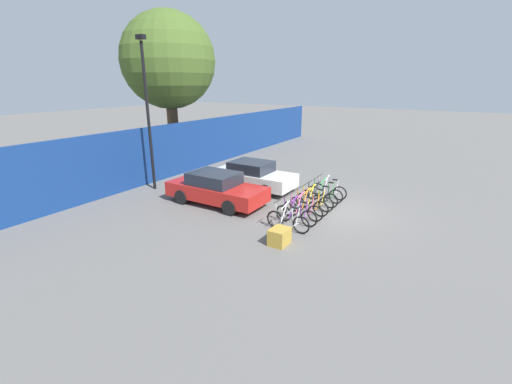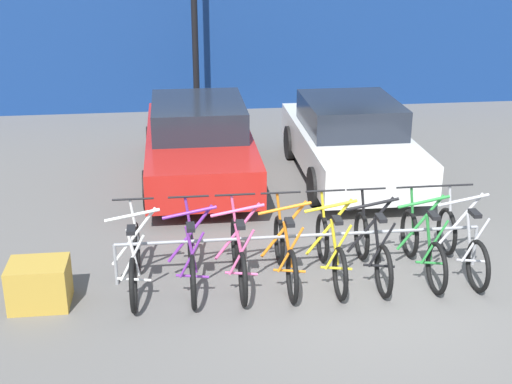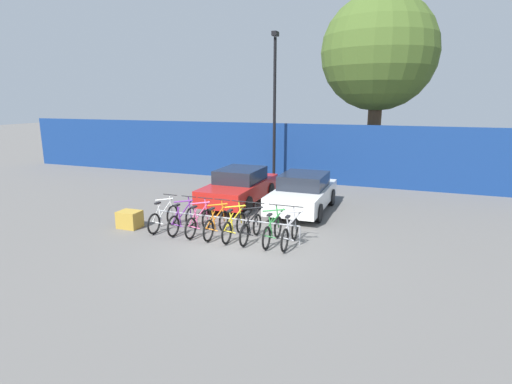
{
  "view_description": "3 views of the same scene",
  "coord_description": "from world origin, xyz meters",
  "views": [
    {
      "loc": [
        -13.22,
        -4.41,
        5.12
      ],
      "look_at": [
        -2.21,
        2.31,
        0.96
      ],
      "focal_mm": 24.0,
      "sensor_mm": 36.0,
      "label": 1
    },
    {
      "loc": [
        -2.4,
        -7.51,
        4.33
      ],
      "look_at": [
        -1.41,
        0.73,
        1.16
      ],
      "focal_mm": 50.0,
      "sensor_mm": 36.0,
      "label": 2
    },
    {
      "loc": [
        4.18,
        -9.91,
        4.06
      ],
      "look_at": [
        0.06,
        1.0,
        1.37
      ],
      "focal_mm": 28.0,
      "sensor_mm": 36.0,
      "label": 3
    }
  ],
  "objects": [
    {
      "name": "cargo_crate",
      "position": [
        -4.07,
        0.27,
        0.28
      ],
      "size": [
        0.7,
        0.56,
        0.55
      ],
      "primitive_type": "cube",
      "color": "#B28C33",
      "rests_on": "ground"
    },
    {
      "name": "bicycle_purple",
      "position": [
        -2.25,
        0.53,
        0.38
      ],
      "size": [
        0.68,
        1.71,
        1.05
      ],
      "rotation": [
        0.0,
        0.0,
        -0.06
      ],
      "color": "black",
      "rests_on": "ground"
    },
    {
      "name": "hoarding_wall",
      "position": [
        0.0,
        9.5,
        1.46
      ],
      "size": [
        36.0,
        0.16,
        2.93
      ],
      "primitive_type": "cube",
      "color": "navy",
      "rests_on": "ground"
    },
    {
      "name": "car_white",
      "position": [
        0.7,
        4.28,
        0.69
      ],
      "size": [
        1.91,
        4.19,
        1.4
      ],
      "color": "silver",
      "rests_on": "ground"
    },
    {
      "name": "bicycle_black",
      "position": [
        0.07,
        0.53,
        0.38
      ],
      "size": [
        0.68,
        1.71,
        1.05
      ],
      "rotation": [
        0.0,
        0.0,
        -0.07
      ],
      "color": "black",
      "rests_on": "ground"
    },
    {
      "name": "lamp_post",
      "position": [
        -1.84,
        8.5,
        3.92
      ],
      "size": [
        0.24,
        0.44,
        7.12
      ],
      "color": "black",
      "rests_on": "ground"
    },
    {
      "name": "tree_behind_hoarding",
      "position": [
        2.55,
        11.3,
        6.28
      ],
      "size": [
        5.58,
        5.58,
        9.12
      ],
      "color": "brown",
      "rests_on": "ground"
    },
    {
      "name": "car_red",
      "position": [
        -1.97,
        4.5,
        0.69
      ],
      "size": [
        1.91,
        4.44,
        1.4
      ],
      "color": "red",
      "rests_on": "ground"
    },
    {
      "name": "bicycle_pink",
      "position": [
        -1.65,
        0.53,
        0.38
      ],
      "size": [
        0.68,
        1.71,
        1.05
      ],
      "rotation": [
        0.0,
        0.0,
        -0.02
      ],
      "color": "black",
      "rests_on": "ground"
    },
    {
      "name": "bicycle_orange",
      "position": [
        -1.06,
        0.53,
        0.38
      ],
      "size": [
        0.68,
        1.71,
        1.05
      ],
      "rotation": [
        0.0,
        0.0,
        0.05
      ],
      "color": "black",
      "rests_on": "ground"
    },
    {
      "name": "ground_plane",
      "position": [
        0.0,
        0.0,
        0.0
      ],
      "size": [
        120.0,
        120.0,
        0.0
      ],
      "primitive_type": "plane",
      "color": "#605E5B"
    },
    {
      "name": "bicycle_yellow",
      "position": [
        -0.47,
        0.53,
        0.38
      ],
      "size": [
        0.68,
        1.71,
        1.05
      ],
      "rotation": [
        0.0,
        0.0,
        -0.06
      ],
      "color": "black",
      "rests_on": "ground"
    },
    {
      "name": "bike_rack",
      "position": [
        -0.84,
        0.68,
        0.5
      ],
      "size": [
        4.76,
        0.04,
        0.57
      ],
      "color": "gray",
      "rests_on": "ground"
    },
    {
      "name": "bicycle_white",
      "position": [
        -2.95,
        0.53,
        0.38
      ],
      "size": [
        0.68,
        1.71,
        1.05
      ],
      "rotation": [
        0.0,
        0.0,
        -0.05
      ],
      "color": "black",
      "rests_on": "ground"
    },
    {
      "name": "bicycle_green",
      "position": [
        0.74,
        0.53,
        0.38
      ],
      "size": [
        0.68,
        1.71,
        1.05
      ],
      "rotation": [
        0.0,
        0.0,
        0.04
      ],
      "color": "black",
      "rests_on": "ground"
    },
    {
      "name": "bicycle_silver",
      "position": [
        1.27,
        0.53,
        0.38
      ],
      "size": [
        0.68,
        1.71,
        1.05
      ],
      "rotation": [
        0.0,
        0.0,
        -0.04
      ],
      "color": "black",
      "rests_on": "ground"
    }
  ]
}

